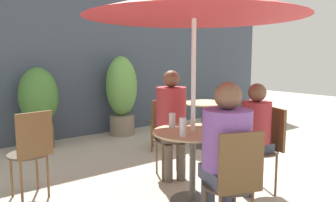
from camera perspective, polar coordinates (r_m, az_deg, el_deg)
name	(u,v)px	position (r m, az deg, el deg)	size (l,w,h in m)	color
storefront_wall	(66,53)	(5.97, -17.38, 8.03)	(10.00, 0.06, 3.00)	#3D4756
cafe_table_near	(193,148)	(3.23, 4.38, -8.22)	(0.78, 0.78, 0.71)	#514C47
cafe_table_far	(203,114)	(5.25, 6.17, -2.22)	(0.74, 0.74, 0.71)	#514C47
bistro_chair_0	(235,178)	(2.52, 11.53, -12.96)	(0.43, 0.45, 0.90)	#42382D
bistro_chair_1	(267,142)	(3.61, 16.79, -6.80)	(0.45, 0.43, 0.90)	#42382D
bistro_chair_2	(168,130)	(3.99, -0.02, -5.11)	(0.43, 0.45, 0.90)	#42382D
bistro_chair_3	(32,147)	(3.52, -22.64, -7.41)	(0.41, 0.42, 0.90)	#42382D
bistro_chair_4	(167,115)	(5.01, -0.19, -2.48)	(0.47, 0.46, 0.90)	#42382D
seated_person_0	(226,148)	(2.58, 10.02, -8.02)	(0.43, 0.45, 1.24)	#42475B
seated_person_1	(255,128)	(3.49, 14.87, -4.55)	(0.36, 0.34, 1.16)	#42475B
seated_person_2	(172,115)	(3.81, 0.64, -2.51)	(0.39, 0.41, 1.27)	brown
beer_glass_0	(214,120)	(3.31, 8.06, -3.33)	(0.06, 0.06, 0.17)	silver
beer_glass_1	(172,120)	(3.30, 0.72, -3.40)	(0.06, 0.06, 0.15)	silver
beer_glass_2	(183,127)	(2.94, 2.60, -4.54)	(0.06, 0.06, 0.17)	silver
potted_plant_0	(39,103)	(5.46, -21.58, -0.34)	(0.59, 0.59, 1.27)	brown
potted_plant_1	(122,93)	(6.03, -8.09, 1.38)	(0.56, 0.56, 1.44)	slate
umbrella	(195,3)	(3.15, 4.65, 16.63)	(2.04, 2.04, 2.06)	silver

